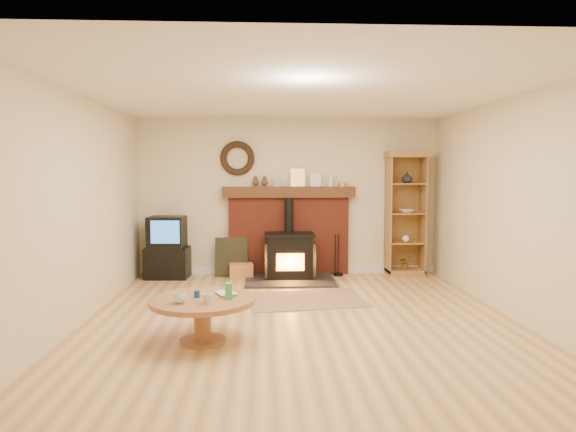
{
  "coord_description": "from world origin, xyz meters",
  "views": [
    {
      "loc": [
        -0.43,
        -5.87,
        1.72
      ],
      "look_at": [
        -0.09,
        1.0,
        1.13
      ],
      "focal_mm": 32.0,
      "sensor_mm": 36.0,
      "label": 1
    }
  ],
  "objects": [
    {
      "name": "wood_stove",
      "position": [
        -0.01,
        2.27,
        0.36
      ],
      "size": [
        1.4,
        1.0,
        1.3
      ],
      "color": "black",
      "rests_on": "ground"
    },
    {
      "name": "leaning_painting",
      "position": [
        -0.96,
        2.55,
        0.32
      ],
      "size": [
        0.54,
        0.14,
        0.64
      ],
      "primitive_type": "cube",
      "rotation": [
        -0.17,
        0.0,
        0.0
      ],
      "color": "black",
      "rests_on": "ground"
    },
    {
      "name": "fire_tools",
      "position": [
        0.81,
        2.5,
        0.11
      ],
      "size": [
        0.16,
        0.16,
        0.7
      ],
      "color": "black",
      "rests_on": "ground"
    },
    {
      "name": "curio_cabinet",
      "position": [
        1.94,
        2.56,
        1.03
      ],
      "size": [
        0.66,
        0.48,
        2.06
      ],
      "color": "brown",
      "rests_on": "ground"
    },
    {
      "name": "chimney_breast",
      "position": [
        0.0,
        2.67,
        0.8
      ],
      "size": [
        2.2,
        0.22,
        1.78
      ],
      "color": "maroon",
      "rests_on": "ground"
    },
    {
      "name": "area_rug",
      "position": [
        0.14,
        0.9,
        0.01
      ],
      "size": [
        1.67,
        1.27,
        0.01
      ],
      "primitive_type": "cube",
      "rotation": [
        0.0,
        0.0,
        0.14
      ],
      "color": "brown",
      "rests_on": "ground"
    },
    {
      "name": "tv_unit",
      "position": [
        -1.99,
        2.47,
        0.48
      ],
      "size": [
        0.72,
        0.53,
        1.01
      ],
      "color": "black",
      "rests_on": "ground"
    },
    {
      "name": "firelog_box",
      "position": [
        -0.79,
        2.4,
        0.12
      ],
      "size": [
        0.4,
        0.28,
        0.24
      ],
      "primitive_type": "cube",
      "rotation": [
        0.0,
        0.0,
        0.12
      ],
      "color": "yellow",
      "rests_on": "ground"
    },
    {
      "name": "coffee_table",
      "position": [
        -1.05,
        -0.77,
        0.37
      ],
      "size": [
        1.06,
        1.06,
        0.61
      ],
      "color": "brown",
      "rests_on": "ground"
    },
    {
      "name": "room_shell",
      "position": [
        -0.02,
        0.09,
        1.72
      ],
      "size": [
        5.02,
        5.52,
        2.61
      ],
      "color": "beige",
      "rests_on": "ground"
    },
    {
      "name": "ground",
      "position": [
        0.0,
        0.0,
        0.0
      ],
      "size": [
        5.5,
        5.5,
        0.0
      ],
      "primitive_type": "plane",
      "color": "#B4814B",
      "rests_on": "ground"
    }
  ]
}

